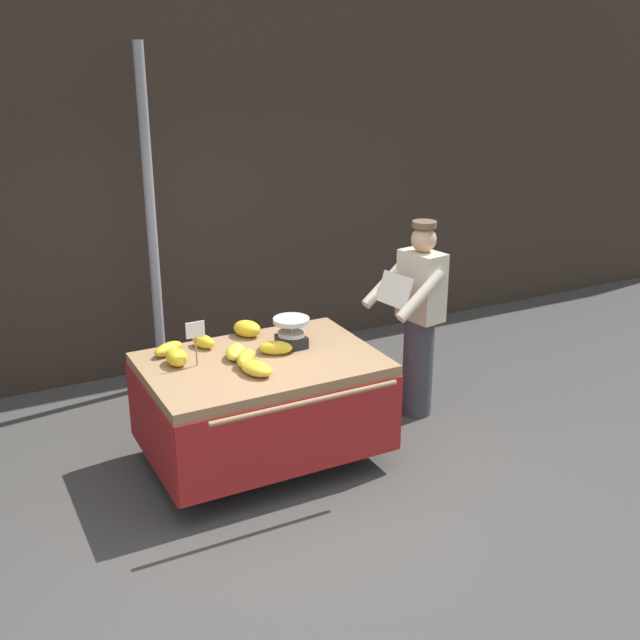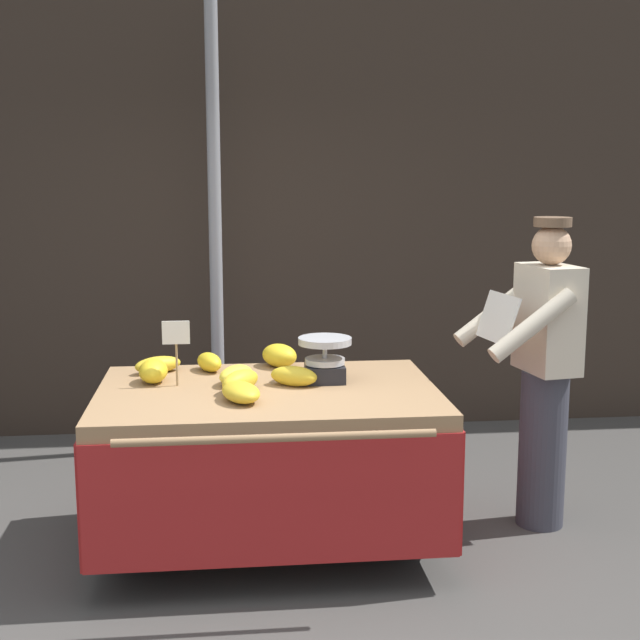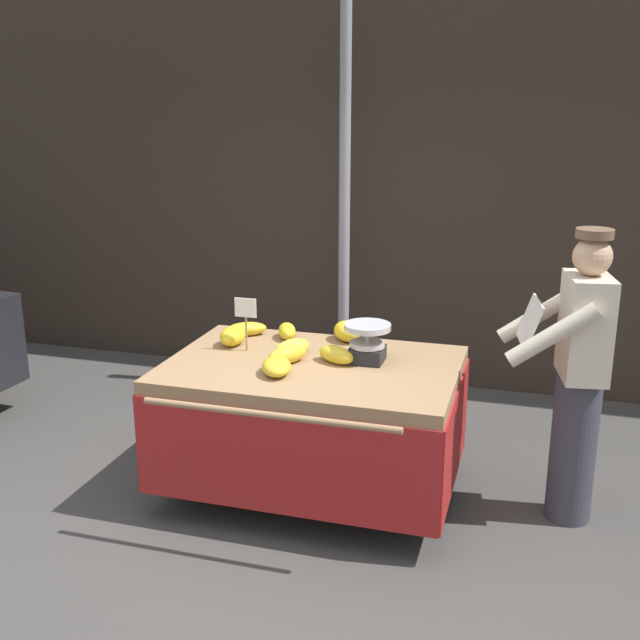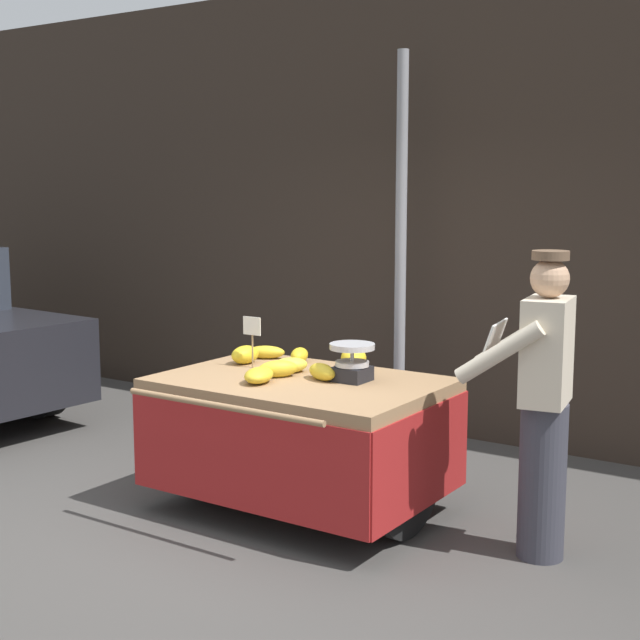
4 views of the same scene
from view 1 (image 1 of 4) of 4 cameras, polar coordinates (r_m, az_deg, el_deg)
name	(u,v)px [view 1 (image 1 of 4)]	position (r m, az deg, el deg)	size (l,w,h in m)	color
ground_plane	(275,496)	(5.78, -3.32, -12.69)	(60.00, 60.00, 0.00)	#423F3D
back_wall	(149,177)	(7.57, -12.36, 10.12)	(16.00, 0.24, 3.76)	#332821
street_pole	(152,225)	(7.13, -12.19, 6.81)	(0.09, 0.09, 3.09)	gray
banana_cart	(262,386)	(5.90, -4.25, -4.85)	(1.75, 1.38, 0.86)	#93704C
weighing_scale	(291,333)	(5.99, -2.10, -0.92)	(0.28, 0.28, 0.24)	black
price_sign	(195,334)	(5.66, -9.08, -1.01)	(0.14, 0.01, 0.34)	#997A51
banana_bunch_0	(176,357)	(5.77, -10.44, -2.68)	(0.15, 0.23, 0.12)	gold
banana_bunch_1	(256,368)	(5.54, -4.66, -3.54)	(0.17, 0.27, 0.09)	gold
banana_bunch_2	(236,352)	(5.83, -6.18, -2.34)	(0.14, 0.25, 0.10)	yellow
banana_bunch_3	(276,348)	(5.88, -3.26, -2.03)	(0.12, 0.25, 0.10)	gold
banana_bunch_4	(203,341)	(6.06, -8.52, -1.55)	(0.11, 0.22, 0.10)	gold
banana_bunch_5	(168,349)	(5.98, -11.01, -2.07)	(0.12, 0.27, 0.09)	gold
banana_bunch_6	(246,358)	(5.70, -5.43, -2.78)	(0.11, 0.26, 0.11)	gold
banana_bunch_7	(247,329)	(6.24, -5.35, -0.63)	(0.17, 0.24, 0.13)	gold
vendor_person	(419,319)	(6.62, 7.21, 0.04)	(0.63, 0.58, 1.71)	#383842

